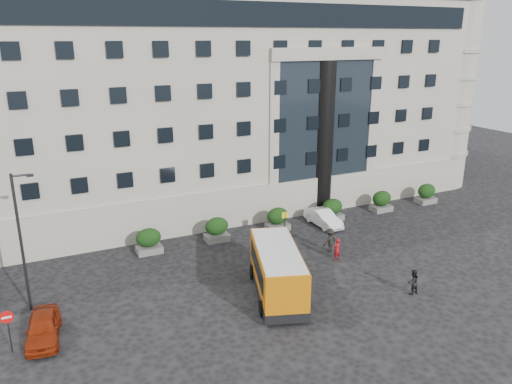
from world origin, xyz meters
TOP-DOWN VIEW (x-y plane):
  - ground at (0.00, 0.00)m, footprint 120.00×120.00m
  - civic_building at (6.00, 22.00)m, footprint 44.00×24.00m
  - entrance_column at (12.00, 10.30)m, footprint 1.80×1.80m
  - hedge_a at (-4.00, 7.80)m, footprint 1.80×1.26m
  - hedge_b at (1.20, 7.80)m, footprint 1.80×1.26m
  - hedge_c at (6.40, 7.80)m, footprint 1.80×1.26m
  - hedge_d at (11.60, 7.80)m, footprint 1.80×1.26m
  - hedge_e at (16.80, 7.80)m, footprint 1.80×1.26m
  - hedge_f at (22.00, 7.80)m, footprint 1.80×1.26m
  - street_lamp at (-11.94, 3.00)m, footprint 1.16×0.18m
  - bus_stop_sign at (5.50, 5.00)m, footprint 0.50×0.08m
  - no_entry_sign at (-13.00, -1.04)m, footprint 0.64×0.16m
  - minibus at (1.43, -1.50)m, footprint 4.59×7.51m
  - parked_car_a at (-11.50, -0.47)m, footprint 2.09×4.10m
  - white_taxi at (10.19, 7.00)m, footprint 1.44×4.01m
  - pedestrian_a at (7.44, 1.02)m, footprint 0.61×0.44m
  - pedestrian_b at (8.81, -4.93)m, footprint 0.77×0.61m
  - pedestrian_c at (7.77, 2.40)m, footprint 1.25×0.89m

SIDE VIEW (x-z plane):
  - ground at x=0.00m, z-range 0.00..0.00m
  - white_taxi at x=10.19m, z-range 0.00..1.31m
  - parked_car_a at x=-11.50m, z-range 0.00..1.34m
  - pedestrian_a at x=7.44m, z-range 0.00..1.57m
  - pedestrian_b at x=8.81m, z-range 0.00..1.57m
  - pedestrian_c at x=7.77m, z-range 0.00..1.75m
  - hedge_a at x=-4.00m, z-range 0.01..1.85m
  - hedge_b at x=1.20m, z-range 0.01..1.85m
  - hedge_c at x=6.40m, z-range 0.01..1.85m
  - hedge_d at x=11.60m, z-range 0.01..1.85m
  - hedge_e at x=16.80m, z-range 0.01..1.85m
  - hedge_f at x=22.00m, z-range 0.01..1.85m
  - minibus at x=1.43m, z-range 0.15..3.12m
  - no_entry_sign at x=-13.00m, z-range 0.49..2.81m
  - bus_stop_sign at x=5.50m, z-range 0.47..2.99m
  - street_lamp at x=-11.94m, z-range 0.37..8.37m
  - entrance_column at x=12.00m, z-range 0.00..13.00m
  - civic_building at x=6.00m, z-range 0.00..18.00m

